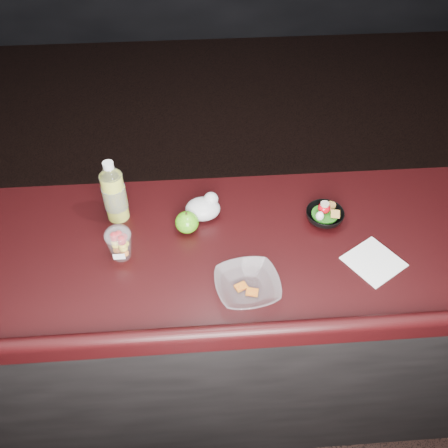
# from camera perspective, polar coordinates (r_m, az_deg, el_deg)

# --- Properties ---
(ground) EXTENTS (8.00, 8.00, 0.00)m
(ground) POSITION_cam_1_polar(r_m,az_deg,el_deg) (2.43, 1.18, -24.22)
(ground) COLOR black
(ground) RESTS_ON ground
(room_shell) EXTENTS (8.00, 8.00, 8.00)m
(room_shell) POSITION_cam_1_polar(r_m,az_deg,el_deg) (0.95, 2.88, 17.13)
(room_shell) COLOR black
(room_shell) RESTS_ON ground
(counter) EXTENTS (4.06, 0.71, 1.02)m
(counter) POSITION_cam_1_polar(r_m,az_deg,el_deg) (2.11, 0.67, -11.70)
(counter) COLOR black
(counter) RESTS_ON ground
(lemonade_bottle) EXTENTS (0.08, 0.08, 0.25)m
(lemonade_bottle) POSITION_cam_1_polar(r_m,az_deg,el_deg) (1.77, -12.41, 3.25)
(lemonade_bottle) COLOR #D5DC39
(lemonade_bottle) RESTS_ON counter
(fruit_cup) EXTENTS (0.09, 0.09, 0.12)m
(fruit_cup) POSITION_cam_1_polar(r_m,az_deg,el_deg) (1.66, -11.89, -2.09)
(fruit_cup) COLOR white
(fruit_cup) RESTS_ON counter
(green_apple) EXTENTS (0.08, 0.08, 0.09)m
(green_apple) POSITION_cam_1_polar(r_m,az_deg,el_deg) (1.73, -4.26, 0.20)
(green_apple) COLOR #29850F
(green_apple) RESTS_ON counter
(plastic_bag) EXTENTS (0.12, 0.10, 0.09)m
(plastic_bag) POSITION_cam_1_polar(r_m,az_deg,el_deg) (1.77, -2.31, 1.88)
(plastic_bag) COLOR silver
(plastic_bag) RESTS_ON counter
(snack_bowl) EXTENTS (0.15, 0.15, 0.07)m
(snack_bowl) POSITION_cam_1_polar(r_m,az_deg,el_deg) (1.80, 11.39, 1.00)
(snack_bowl) COLOR black
(snack_bowl) RESTS_ON counter
(takeout_bowl) EXTENTS (0.23, 0.23, 0.05)m
(takeout_bowl) POSITION_cam_1_polar(r_m,az_deg,el_deg) (1.56, 2.68, -7.11)
(takeout_bowl) COLOR silver
(takeout_bowl) RESTS_ON counter
(paper_napkin) EXTENTS (0.22, 0.22, 0.00)m
(paper_napkin) POSITION_cam_1_polar(r_m,az_deg,el_deg) (1.72, 16.74, -4.14)
(paper_napkin) COLOR white
(paper_napkin) RESTS_ON counter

